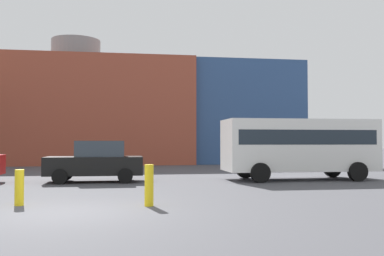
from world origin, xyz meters
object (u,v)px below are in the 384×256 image
at_px(white_bus, 299,144).
at_px(bollard_yellow_1, 19,188).
at_px(bollard_yellow_0, 149,185).
at_px(parked_car_2, 96,161).

relative_size(white_bus, bollard_yellow_1, 7.04).
bearing_deg(white_bus, bollard_yellow_0, 44.71).
xyz_separation_m(white_bus, bollard_yellow_1, (-10.62, -6.48, -1.14)).
bearing_deg(bollard_yellow_1, parked_car_2, 76.95).
height_order(parked_car_2, white_bus, white_bus).
distance_m(white_bus, bollard_yellow_1, 12.49).
distance_m(white_bus, bollard_yellow_0, 10.16).
bearing_deg(bollard_yellow_0, bollard_yellow_1, 169.73).
relative_size(parked_car_2, bollard_yellow_1, 4.21).
bearing_deg(bollard_yellow_0, white_bus, 44.71).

